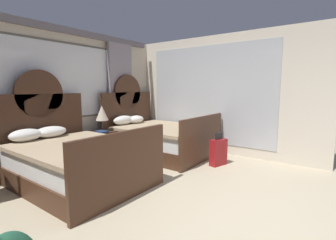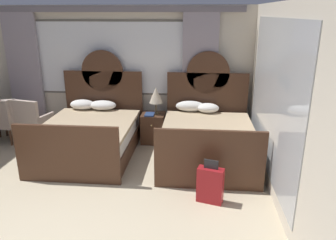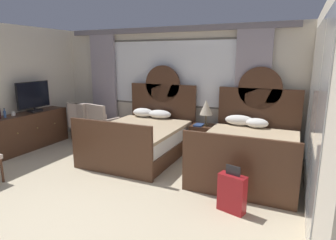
{
  "view_description": "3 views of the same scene",
  "coord_description": "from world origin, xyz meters",
  "px_view_note": "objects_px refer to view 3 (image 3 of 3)",
  "views": [
    {
      "loc": [
        -2.33,
        -0.74,
        1.51
      ],
      "look_at": [
        1.35,
        1.96,
        0.91
      ],
      "focal_mm": 26.3,
      "sensor_mm": 36.0,
      "label": 1
    },
    {
      "loc": [
        1.82,
        -2.81,
        2.55
      ],
      "look_at": [
        1.34,
        2.39,
        0.82
      ],
      "focal_mm": 34.76,
      "sensor_mm": 36.0,
      "label": 2
    },
    {
      "loc": [
        2.68,
        -2.22,
        2.01
      ],
      "look_at": [
        0.65,
        2.26,
        0.92
      ],
      "focal_mm": 30.23,
      "sensor_mm": 36.0,
      "label": 3
    }
  ],
  "objects_px": {
    "table_lamp_on_nightstand": "(206,108)",
    "book_on_nightstand": "(199,125)",
    "bed_near_window": "(142,138)",
    "nightstand_between_beds": "(202,139)",
    "armchair_by_window_centre": "(82,120)",
    "bed_near_mirror": "(249,152)",
    "dresser_minibar": "(30,130)",
    "armchair_by_window_left": "(102,122)",
    "tv_flatscreen": "(33,96)",
    "armchair_by_window_right": "(83,120)",
    "cup_on_dresser": "(13,114)",
    "bottle_spirit_blue": "(5,114)",
    "suitcase_on_floor": "(232,193)"
  },
  "relations": [
    {
      "from": "table_lamp_on_nightstand",
      "to": "bed_near_window",
      "type": "bearing_deg",
      "value": -147.64
    },
    {
      "from": "table_lamp_on_nightstand",
      "to": "armchair_by_window_left",
      "type": "distance_m",
      "value": 2.53
    },
    {
      "from": "book_on_nightstand",
      "to": "armchair_by_window_centre",
      "type": "relative_size",
      "value": 0.28
    },
    {
      "from": "nightstand_between_beds",
      "to": "armchair_by_window_right",
      "type": "xyz_separation_m",
      "value": [
        -3.0,
        -0.28,
        0.2
      ]
    },
    {
      "from": "tv_flatscreen",
      "to": "cup_on_dresser",
      "type": "height_order",
      "value": "tv_flatscreen"
    },
    {
      "from": "tv_flatscreen",
      "to": "armchair_by_window_right",
      "type": "distance_m",
      "value": 1.25
    },
    {
      "from": "armchair_by_window_left",
      "to": "suitcase_on_floor",
      "type": "xyz_separation_m",
      "value": [
        3.51,
        -1.89,
        -0.24
      ]
    },
    {
      "from": "dresser_minibar",
      "to": "armchair_by_window_right",
      "type": "distance_m",
      "value": 1.21
    },
    {
      "from": "dresser_minibar",
      "to": "armchair_by_window_centre",
      "type": "bearing_deg",
      "value": 59.51
    },
    {
      "from": "armchair_by_window_centre",
      "to": "bed_near_mirror",
      "type": "bearing_deg",
      "value": -5.83
    },
    {
      "from": "nightstand_between_beds",
      "to": "cup_on_dresser",
      "type": "bearing_deg",
      "value": -155.31
    },
    {
      "from": "bed_near_window",
      "to": "bottle_spirit_blue",
      "type": "xyz_separation_m",
      "value": [
        -2.53,
        -1.17,
        0.51
      ]
    },
    {
      "from": "bed_near_window",
      "to": "cup_on_dresser",
      "type": "bearing_deg",
      "value": -159.21
    },
    {
      "from": "armchair_by_window_centre",
      "to": "suitcase_on_floor",
      "type": "xyz_separation_m",
      "value": [
        4.13,
        -1.88,
        -0.24
      ]
    },
    {
      "from": "nightstand_between_beds",
      "to": "table_lamp_on_nightstand",
      "type": "distance_m",
      "value": 0.68
    },
    {
      "from": "armchair_by_window_centre",
      "to": "armchair_by_window_right",
      "type": "distance_m",
      "value": 0.04
    },
    {
      "from": "nightstand_between_beds",
      "to": "table_lamp_on_nightstand",
      "type": "bearing_deg",
      "value": 20.97
    },
    {
      "from": "book_on_nightstand",
      "to": "dresser_minibar",
      "type": "bearing_deg",
      "value": -161.22
    },
    {
      "from": "tv_flatscreen",
      "to": "suitcase_on_floor",
      "type": "xyz_separation_m",
      "value": [
        4.71,
        -1.02,
        -0.89
      ]
    },
    {
      "from": "bed_near_window",
      "to": "book_on_nightstand",
      "type": "bearing_deg",
      "value": 30.65
    },
    {
      "from": "bottle_spirit_blue",
      "to": "suitcase_on_floor",
      "type": "relative_size",
      "value": 0.3
    },
    {
      "from": "cup_on_dresser",
      "to": "tv_flatscreen",
      "type": "bearing_deg",
      "value": 87.28
    },
    {
      "from": "armchair_by_window_left",
      "to": "armchair_by_window_right",
      "type": "bearing_deg",
      "value": 179.82
    },
    {
      "from": "bed_near_mirror",
      "to": "suitcase_on_floor",
      "type": "relative_size",
      "value": 3.36
    },
    {
      "from": "nightstand_between_beds",
      "to": "armchair_by_window_centre",
      "type": "relative_size",
      "value": 0.64
    },
    {
      "from": "nightstand_between_beds",
      "to": "armchair_by_window_right",
      "type": "bearing_deg",
      "value": -174.59
    },
    {
      "from": "bed_near_mirror",
      "to": "nightstand_between_beds",
      "type": "xyz_separation_m",
      "value": [
        -1.08,
        0.71,
        -0.08
      ]
    },
    {
      "from": "suitcase_on_floor",
      "to": "bed_near_mirror",
      "type": "bearing_deg",
      "value": 90.67
    },
    {
      "from": "book_on_nightstand",
      "to": "table_lamp_on_nightstand",
      "type": "bearing_deg",
      "value": 45.06
    },
    {
      "from": "bottle_spirit_blue",
      "to": "armchair_by_window_left",
      "type": "distance_m",
      "value": 2.03
    },
    {
      "from": "cup_on_dresser",
      "to": "armchair_by_window_right",
      "type": "distance_m",
      "value": 1.57
    },
    {
      "from": "book_on_nightstand",
      "to": "suitcase_on_floor",
      "type": "xyz_separation_m",
      "value": [
        1.15,
        -2.08,
        -0.35
      ]
    },
    {
      "from": "bed_near_mirror",
      "to": "armchair_by_window_centre",
      "type": "relative_size",
      "value": 2.32
    },
    {
      "from": "dresser_minibar",
      "to": "armchair_by_window_centre",
      "type": "relative_size",
      "value": 1.94
    },
    {
      "from": "bed_near_mirror",
      "to": "tv_flatscreen",
      "type": "height_order",
      "value": "bed_near_mirror"
    },
    {
      "from": "nightstand_between_beds",
      "to": "bottle_spirit_blue",
      "type": "relative_size",
      "value": 3.09
    },
    {
      "from": "table_lamp_on_nightstand",
      "to": "suitcase_on_floor",
      "type": "xyz_separation_m",
      "value": [
        1.04,
        -2.19,
        -0.72
      ]
    },
    {
      "from": "bed_near_window",
      "to": "bottle_spirit_blue",
      "type": "relative_size",
      "value": 11.16
    },
    {
      "from": "dresser_minibar",
      "to": "armchair_by_window_left",
      "type": "height_order",
      "value": "armchair_by_window_left"
    },
    {
      "from": "tv_flatscreen",
      "to": "armchair_by_window_centre",
      "type": "height_order",
      "value": "tv_flatscreen"
    },
    {
      "from": "armchair_by_window_right",
      "to": "book_on_nightstand",
      "type": "bearing_deg",
      "value": 3.71
    },
    {
      "from": "table_lamp_on_nightstand",
      "to": "book_on_nightstand",
      "type": "distance_m",
      "value": 0.4
    },
    {
      "from": "bed_near_window",
      "to": "armchair_by_window_left",
      "type": "relative_size",
      "value": 2.32
    },
    {
      "from": "bottle_spirit_blue",
      "to": "bed_near_mirror",
      "type": "bearing_deg",
      "value": 13.95
    },
    {
      "from": "dresser_minibar",
      "to": "tv_flatscreen",
      "type": "height_order",
      "value": "tv_flatscreen"
    },
    {
      "from": "book_on_nightstand",
      "to": "suitcase_on_floor",
      "type": "distance_m",
      "value": 2.4
    },
    {
      "from": "bottle_spirit_blue",
      "to": "suitcase_on_floor",
      "type": "xyz_separation_m",
      "value": [
        4.72,
        -0.3,
        -0.62
      ]
    },
    {
      "from": "armchair_by_window_centre",
      "to": "armchair_by_window_right",
      "type": "height_order",
      "value": "same"
    },
    {
      "from": "bed_near_window",
      "to": "dresser_minibar",
      "type": "bearing_deg",
      "value": -166.61
    },
    {
      "from": "bed_near_window",
      "to": "nightstand_between_beds",
      "type": "height_order",
      "value": "bed_near_window"
    }
  ]
}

